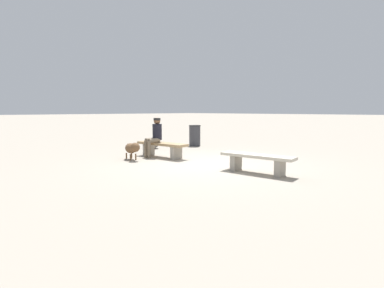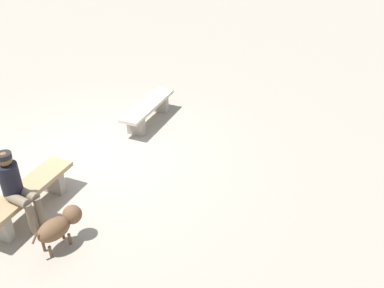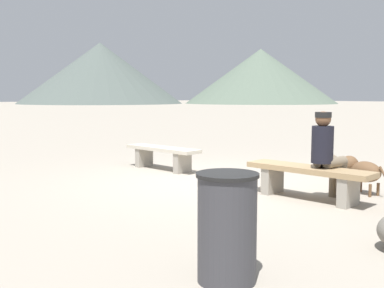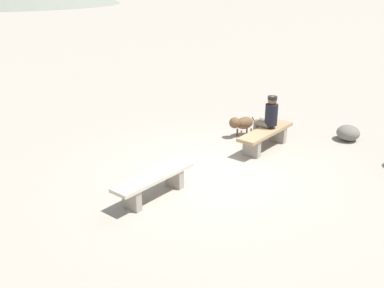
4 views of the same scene
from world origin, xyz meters
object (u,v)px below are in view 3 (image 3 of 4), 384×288
(bench_right, at_px, (308,176))
(seated_person, at_px, (326,149))
(dog, at_px, (361,170))
(bench_left, at_px, (162,154))
(trash_bin, at_px, (227,227))

(bench_right, bearing_deg, seated_person, 23.26)
(seated_person, height_order, dog, seated_person)
(bench_left, bearing_deg, seated_person, -3.80)
(bench_right, xyz_separation_m, trash_bin, (1.37, -2.93, 0.10))
(bench_left, xyz_separation_m, bench_right, (3.50, 0.05, 0.01))
(bench_left, distance_m, bench_right, 3.50)
(dog, bearing_deg, seated_person, 98.11)
(seated_person, relative_size, trash_bin, 1.44)
(seated_person, bearing_deg, dog, 88.48)
(trash_bin, bearing_deg, bench_right, 115.01)
(bench_left, height_order, trash_bin, trash_bin)
(dog, bearing_deg, bench_left, 26.35)
(bench_right, relative_size, dog, 2.35)
(trash_bin, bearing_deg, bench_left, 149.39)
(bench_right, bearing_deg, bench_left, 174.42)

